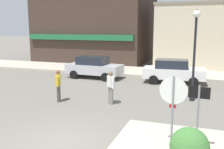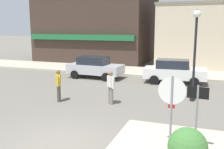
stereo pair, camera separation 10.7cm
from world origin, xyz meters
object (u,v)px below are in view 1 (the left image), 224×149
parked_car_second (173,71)px  pedestrian_crossing_near (111,87)px  lamp_post (195,42)px  pedestrian_crossing_far (58,85)px  stop_sign (173,102)px  one_way_sign (198,111)px  parked_car_nearest (94,67)px

parked_car_second → pedestrian_crossing_near: size_ratio=2.55×
lamp_post → pedestrian_crossing_near: bearing=-152.9°
lamp_post → pedestrian_crossing_far: (-6.31, -2.34, -2.09)m
stop_sign → pedestrian_crossing_far: (-5.95, 3.50, -0.65)m
parked_car_second → pedestrian_crossing_near: (-2.31, -5.95, 0.06)m
one_way_sign → pedestrian_crossing_near: 5.72m
stop_sign → parked_car_nearest: stop_sign is taller
one_way_sign → stop_sign: bearing=175.9°
one_way_sign → pedestrian_crossing_near: size_ratio=1.30×
one_way_sign → pedestrian_crossing_near: (-4.06, 4.00, -0.46)m
stop_sign → parked_car_nearest: (-6.69, 9.74, -0.71)m
lamp_post → stop_sign: bearing=-93.5°
stop_sign → one_way_sign: stop_sign is taller
parked_car_second → stop_sign: bearing=-84.0°
pedestrian_crossing_near → parked_car_second: bearing=68.8°
one_way_sign → parked_car_nearest: bearing=127.1°
stop_sign → pedestrian_crossing_near: (-3.34, 3.95, -0.65)m
one_way_sign → parked_car_nearest: (-7.41, 9.79, -0.52)m
stop_sign → pedestrian_crossing_near: size_ratio=1.43×
pedestrian_crossing_near → one_way_sign: bearing=-44.5°
stop_sign → one_way_sign: size_ratio=1.10×
stop_sign → lamp_post: (0.36, 5.84, 1.44)m
parked_car_nearest → parked_car_second: size_ratio=0.99×
lamp_post → parked_car_nearest: bearing=151.0°
parked_car_nearest → pedestrian_crossing_near: 6.69m
stop_sign → lamp_post: bearing=86.5°
one_way_sign → parked_car_nearest: size_ratio=0.51×
stop_sign → lamp_post: lamp_post is taller
pedestrian_crossing_far → parked_car_nearest: bearing=96.7°
parked_car_second → lamp_post: bearing=-71.1°
one_way_sign → parked_car_second: bearing=100.0°
parked_car_nearest → pedestrian_crossing_near: (3.34, -5.79, 0.06)m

